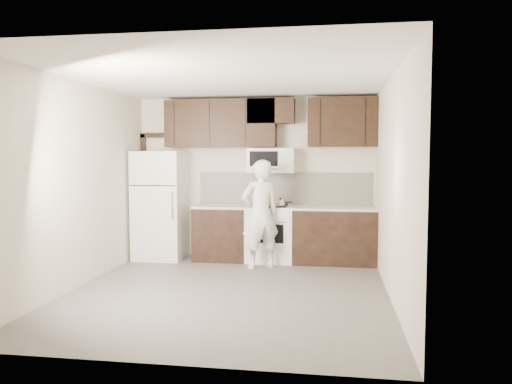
% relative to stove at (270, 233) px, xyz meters
% --- Properties ---
extents(floor, '(4.50, 4.50, 0.00)m').
position_rel_stove_xyz_m(floor, '(-0.30, -1.94, -0.46)').
color(floor, '#55514F').
rests_on(floor, ground).
extents(back_wall, '(4.00, 0.00, 4.00)m').
position_rel_stove_xyz_m(back_wall, '(-0.30, 0.31, 0.89)').
color(back_wall, beige).
rests_on(back_wall, ground).
extents(ceiling, '(4.50, 4.50, 0.00)m').
position_rel_stove_xyz_m(ceiling, '(-0.30, -1.94, 2.24)').
color(ceiling, white).
rests_on(ceiling, back_wall).
extents(counter_run, '(2.95, 0.64, 0.91)m').
position_rel_stove_xyz_m(counter_run, '(0.30, 0.00, -0.00)').
color(counter_run, black).
rests_on(counter_run, floor).
extents(stove, '(0.76, 0.66, 0.94)m').
position_rel_stove_xyz_m(stove, '(0.00, 0.00, 0.00)').
color(stove, white).
rests_on(stove, floor).
extents(backsplash, '(2.90, 0.02, 0.54)m').
position_rel_stove_xyz_m(backsplash, '(0.20, 0.30, 0.72)').
color(backsplash, silver).
rests_on(backsplash, counter_run).
extents(upper_cabinets, '(3.48, 0.35, 0.78)m').
position_rel_stove_xyz_m(upper_cabinets, '(-0.09, 0.14, 1.82)').
color(upper_cabinets, black).
rests_on(upper_cabinets, back_wall).
extents(microwave, '(0.76, 0.42, 0.40)m').
position_rel_stove_xyz_m(microwave, '(-0.00, 0.12, 1.19)').
color(microwave, white).
rests_on(microwave, upper_cabinets).
extents(refrigerator, '(0.80, 0.76, 1.80)m').
position_rel_stove_xyz_m(refrigerator, '(-1.85, -0.05, 0.44)').
color(refrigerator, white).
rests_on(refrigerator, floor).
extents(door_trim, '(0.50, 0.08, 2.12)m').
position_rel_stove_xyz_m(door_trim, '(-2.22, 0.27, 0.79)').
color(door_trim, black).
rests_on(door_trim, floor).
extents(saucepan, '(0.27, 0.16, 0.15)m').
position_rel_stove_xyz_m(saucepan, '(0.18, -0.15, 0.51)').
color(saucepan, silver).
rests_on(saucepan, stove).
extents(baking_tray, '(0.48, 0.41, 0.02)m').
position_rel_stove_xyz_m(baking_tray, '(0.06, -0.15, 0.46)').
color(baking_tray, black).
rests_on(baking_tray, counter_run).
extents(pizza, '(0.34, 0.34, 0.02)m').
position_rel_stove_xyz_m(pizza, '(0.06, -0.15, 0.48)').
color(pizza, tan).
rests_on(pizza, baking_tray).
extents(person, '(0.73, 0.65, 1.67)m').
position_rel_stove_xyz_m(person, '(-0.09, -0.53, 0.37)').
color(person, white).
rests_on(person, floor).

